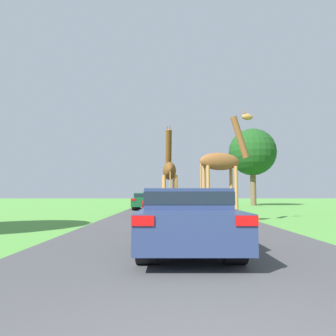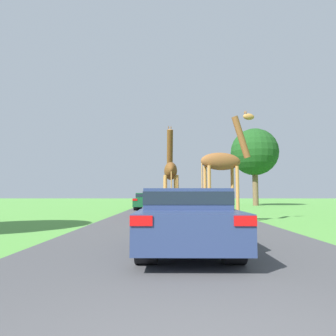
# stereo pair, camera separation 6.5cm
# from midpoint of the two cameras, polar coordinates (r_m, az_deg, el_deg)

# --- Properties ---
(road) EXTENTS (7.41, 120.00, 0.00)m
(road) POSITION_cam_midpoint_polar(r_m,az_deg,el_deg) (31.85, 0.94, -7.20)
(road) COLOR #424244
(road) RESTS_ON ground
(giraffe_near_road) EXTENTS (0.76, 2.78, 4.81)m
(giraffe_near_road) POSITION_cam_midpoint_polar(r_m,az_deg,el_deg) (14.19, 0.34, -0.58)
(giraffe_near_road) COLOR #B77F3D
(giraffe_near_road) RESTS_ON ground
(giraffe_companion) EXTENTS (2.68, 1.08, 5.16)m
(giraffe_companion) POSITION_cam_midpoint_polar(r_m,az_deg,el_deg) (13.68, 10.58, 0.97)
(giraffe_companion) COLOR #B77F3D
(giraffe_companion) RESTS_ON ground
(car_lead_maroon) EXTENTS (1.97, 4.28, 1.38)m
(car_lead_maroon) POSITION_cam_midpoint_polar(r_m,az_deg,el_deg) (6.85, 3.47, -9.31)
(car_lead_maroon) COLOR navy
(car_lead_maroon) RESTS_ON ground
(car_queue_right) EXTENTS (1.97, 4.11, 1.31)m
(car_queue_right) POSITION_cam_midpoint_polar(r_m,az_deg,el_deg) (29.99, 5.44, -6.00)
(car_queue_right) COLOR black
(car_queue_right) RESTS_ON ground
(car_queue_left) EXTENTS (1.82, 4.07, 1.53)m
(car_queue_left) POSITION_cam_midpoint_polar(r_m,az_deg,el_deg) (24.82, 6.88, -5.95)
(car_queue_left) COLOR #561914
(car_queue_left) RESTS_ON ground
(car_far_ahead) EXTENTS (1.97, 4.24, 1.32)m
(car_far_ahead) POSITION_cam_midpoint_polar(r_m,az_deg,el_deg) (24.47, -4.04, -6.20)
(car_far_ahead) COLOR #144C28
(car_far_ahead) RESTS_ON ground
(car_verge_right) EXTENTS (1.81, 4.67, 1.32)m
(car_verge_right) POSITION_cam_midpoint_polar(r_m,az_deg,el_deg) (17.86, -1.25, -6.68)
(car_verge_right) COLOR maroon
(car_verge_right) RESTS_ON ground
(tree_left_edge) EXTENTS (5.13, 5.13, 8.40)m
(tree_left_edge) POSITION_cam_midpoint_polar(r_m,az_deg,el_deg) (34.14, 15.94, 2.88)
(tree_left_edge) COLOR brown
(tree_left_edge) RESTS_ON ground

